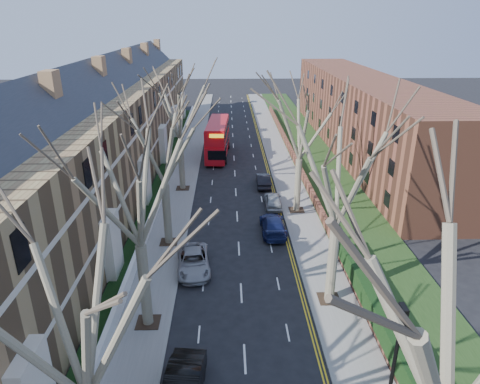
{
  "coord_description": "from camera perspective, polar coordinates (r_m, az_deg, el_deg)",
  "views": [
    {
      "loc": [
        -0.79,
        -15.03,
        17.07
      ],
      "look_at": [
        0.21,
        19.14,
        3.21
      ],
      "focal_mm": 32.0,
      "sensor_mm": 36.0,
      "label": 1
    }
  ],
  "objects": [
    {
      "name": "car_right_far",
      "position": [
        46.86,
        3.16,
        1.58
      ],
      "size": [
        1.54,
        4.2,
        1.38
      ],
      "primitive_type": "imported",
      "rotation": [
        0.0,
        0.0,
        3.12
      ],
      "color": "black",
      "rests_on": "ground"
    },
    {
      "name": "car_right_near",
      "position": [
        36.74,
        4.44,
        -4.39
      ],
      "size": [
        2.09,
        5.06,
        1.46
      ],
      "primitive_type": "imported",
      "rotation": [
        0.0,
        0.0,
        3.15
      ],
      "color": "#151D4C",
      "rests_on": "ground"
    },
    {
      "name": "tree_right_mid",
      "position": [
        25.08,
        13.43,
        4.03
      ],
      "size": [
        10.5,
        10.5,
        14.71
      ],
      "color": "#69604B",
      "rests_on": "ground"
    },
    {
      "name": "tree_left_mid",
      "position": [
        22.86,
        -14.0,
        2.22
      ],
      "size": [
        10.5,
        10.5,
        14.71
      ],
      "color": "#69604B",
      "rests_on": "ground"
    },
    {
      "name": "tree_left_dist",
      "position": [
        43.95,
        -8.25,
        12.02
      ],
      "size": [
        10.5,
        10.5,
        14.71
      ],
      "color": "#69604B",
      "rests_on": "ground"
    },
    {
      "name": "grass_verge_right",
      "position": [
        57.73,
        9.71,
        4.71
      ],
      "size": [
        6.0,
        102.0,
        0.06
      ],
      "color": "#1C3413",
      "rests_on": "ground"
    },
    {
      "name": "terrace_left",
      "position": [
        49.16,
        -16.94,
        7.55
      ],
      "size": [
        9.7,
        78.0,
        13.6
      ],
      "color": "olive",
      "rests_on": "ground"
    },
    {
      "name": "pavement_left",
      "position": [
        56.88,
        -6.88,
        4.52
      ],
      "size": [
        3.0,
        102.0,
        0.12
      ],
      "primitive_type": "cube",
      "color": "slate",
      "rests_on": "ground"
    },
    {
      "name": "pavement_right",
      "position": [
        57.05,
        5.25,
        4.64
      ],
      "size": [
        3.0,
        102.0,
        0.12
      ],
      "primitive_type": "cube",
      "color": "slate",
      "rests_on": "ground"
    },
    {
      "name": "wall_hedge_right",
      "position": [
        24.83,
        19.95,
        -19.5
      ],
      "size": [
        0.7,
        24.0,
        1.8
      ],
      "color": "#563124",
      "rests_on": "ground"
    },
    {
      "name": "tree_right_far",
      "position": [
        38.4,
        8.21,
        10.09
      ],
      "size": [
        10.15,
        10.15,
        14.22
      ],
      "color": "#69604B",
      "rests_on": "ground"
    },
    {
      "name": "car_right_mid",
      "position": [
        41.79,
        4.42,
        -1.07
      ],
      "size": [
        1.69,
        4.06,
        1.38
      ],
      "primitive_type": "imported",
      "rotation": [
        0.0,
        0.0,
        3.13
      ],
      "color": "#94999C",
      "rests_on": "ground"
    },
    {
      "name": "tree_left_near",
      "position": [
        14.56,
        -21.71,
        -13.73
      ],
      "size": [
        9.8,
        9.8,
        13.73
      ],
      "color": "#69604B",
      "rests_on": "ground"
    },
    {
      "name": "front_wall_left",
      "position": [
        49.36,
        -9.58,
        2.29
      ],
      "size": [
        0.3,
        78.0,
        1.0
      ],
      "color": "white",
      "rests_on": "ground"
    },
    {
      "name": "flats_right",
      "position": [
        62.02,
        15.72,
        10.03
      ],
      "size": [
        13.97,
        54.0,
        10.0
      ],
      "color": "brown",
      "rests_on": "ground"
    },
    {
      "name": "tree_right_near",
      "position": [
        13.25,
        28.94,
        -14.06
      ],
      "size": [
        10.85,
        10.85,
        15.2
      ],
      "color": "#69604B",
      "rests_on": "ground"
    },
    {
      "name": "tree_left_far",
      "position": [
        32.38,
        -10.45,
        7.72
      ],
      "size": [
        10.15,
        10.15,
        14.22
      ],
      "color": "#69604B",
      "rests_on": "ground"
    },
    {
      "name": "car_left_far",
      "position": [
        31.69,
        -6.23,
        -9.17
      ],
      "size": [
        2.82,
        5.24,
        1.4
      ],
      "primitive_type": "imported",
      "rotation": [
        0.0,
        0.0,
        0.1
      ],
      "color": "gray",
      "rests_on": "ground"
    },
    {
      "name": "double_decker_bus",
      "position": [
        57.06,
        -3.0,
        6.97
      ],
      "size": [
        3.22,
        10.95,
        4.53
      ],
      "rotation": [
        0.0,
        0.0,
        3.08
      ],
      "color": "#B90D16",
      "rests_on": "ground"
    }
  ]
}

